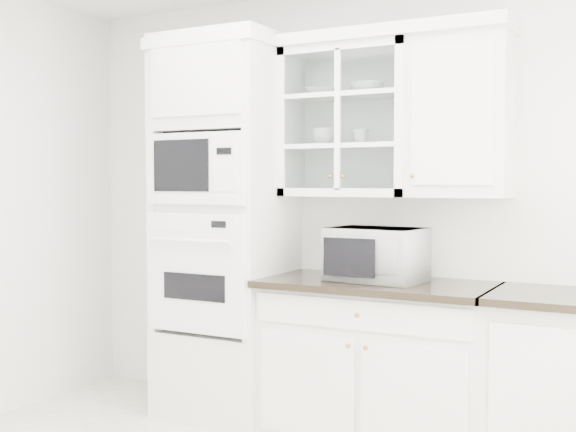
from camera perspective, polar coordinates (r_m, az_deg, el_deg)
The scene contains 12 objects.
room_shell at distance 3.37m, azimuth -3.51°, elevation 7.67°, with size 4.00×3.50×2.70m.
oven_column at distance 4.61m, azimuth -4.97°, elevation -0.87°, with size 0.76×0.68×2.40m.
base_cabinet_run at distance 4.28m, azimuth 7.16°, elevation -11.16°, with size 1.32×0.67×0.92m.
extra_base_cabinet at distance 4.04m, azimuth 20.82°, elevation -12.15°, with size 0.72×0.67×0.92m.
upper_cabinet_glass at distance 4.39m, azimuth 4.84°, elevation 7.45°, with size 0.80×0.33×0.90m.
upper_cabinet_solid at distance 4.17m, azimuth 13.47°, elevation 7.63°, with size 0.55×0.33×0.90m, color white.
crown_molding at distance 4.48m, azimuth 3.47°, elevation 13.63°, with size 2.14×0.38×0.07m, color white.
countertop_microwave at distance 4.18m, azimuth 7.08°, elevation -3.00°, with size 0.53×0.44×0.30m, color white.
bowl_a at distance 4.50m, azimuth 2.74°, elevation 9.71°, with size 0.21×0.21×0.05m, color white.
bowl_b at distance 4.36m, azimuth 6.25°, elevation 10.00°, with size 0.20×0.20×0.06m, color white.
cup_a at distance 4.45m, azimuth 2.87°, elevation 6.26°, with size 0.13×0.13×0.11m, color white.
cup_b at distance 4.33m, azimuth 5.78°, elevation 6.24°, with size 0.10×0.10×0.09m, color white.
Camera 1 is at (1.77, -2.43, 1.49)m, focal length 45.00 mm.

